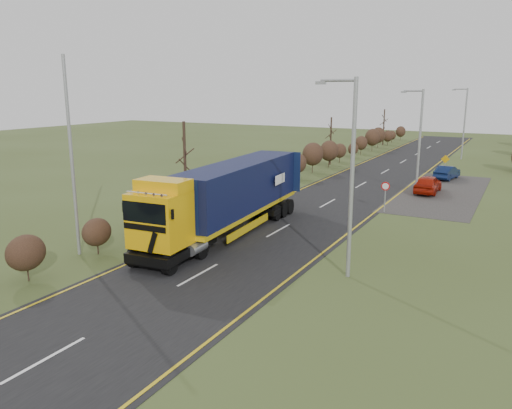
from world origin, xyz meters
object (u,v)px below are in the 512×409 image
object	(u,v)px
car_red_hatchback	(428,184)
streetlight_near	(350,171)
speed_sign	(385,192)
lorry	(228,195)
car_blue_sedan	(447,173)

from	to	relation	value
car_red_hatchback	streetlight_near	distance (m)	20.65
speed_sign	streetlight_near	bearing A→B (deg)	-83.08
lorry	car_red_hatchback	bearing A→B (deg)	61.61
lorry	car_red_hatchback	xyz separation A→B (m)	(7.68, 17.25, -1.57)
car_red_hatchback	speed_sign	distance (m)	8.05
lorry	car_blue_sedan	world-z (taller)	lorry
car_red_hatchback	car_blue_sedan	world-z (taller)	car_red_hatchback
lorry	streetlight_near	xyz separation A→B (m)	(7.83, -3.02, 2.35)
car_red_hatchback	streetlight_near	world-z (taller)	streetlight_near
lorry	streetlight_near	size ratio (longest dim) A/B	1.73
car_blue_sedan	car_red_hatchback	bearing A→B (deg)	96.87
car_blue_sedan	lorry	bearing A→B (deg)	81.85
car_blue_sedan	streetlight_near	size ratio (longest dim) A/B	0.44
lorry	car_red_hatchback	world-z (taller)	lorry
car_red_hatchback	car_blue_sedan	size ratio (longest dim) A/B	1.12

